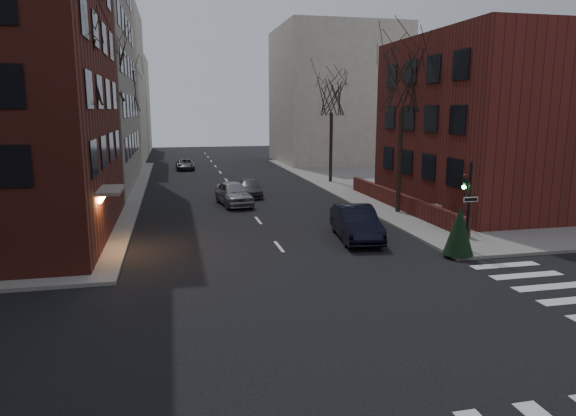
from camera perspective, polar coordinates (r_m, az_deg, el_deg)
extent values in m
plane|color=black|center=(13.64, 9.79, -17.26)|extent=(160.00, 160.00, 0.00)
cube|color=gray|center=(53.54, 26.55, 2.96)|extent=(44.00, 44.00, 0.15)
cube|color=gray|center=(47.31, -29.21, 18.82)|extent=(18.00, 18.00, 28.00)
cube|color=#581D19|center=(36.84, 22.83, 8.65)|extent=(12.00, 14.00, 11.00)
cube|color=#581D19|center=(33.69, 12.18, 0.82)|extent=(0.35, 16.00, 1.00)
cube|color=beige|center=(66.90, -22.04, 12.35)|extent=(14.00, 16.00, 18.00)
cube|color=beige|center=(64.20, 5.34, 12.28)|extent=(14.00, 14.00, 16.00)
cube|color=beige|center=(83.47, -18.71, 10.74)|extent=(10.00, 12.00, 14.00)
cylinder|color=black|center=(24.16, 19.43, 0.13)|extent=(0.14, 0.14, 4.00)
cylinder|color=black|center=(24.57, 19.15, -4.23)|extent=(0.44, 0.44, 0.20)
imported|color=black|center=(23.89, 19.05, 2.11)|extent=(0.16, 0.20, 1.00)
sphere|color=#19FF4C|center=(23.81, 18.98, 2.21)|extent=(0.18, 0.18, 0.18)
cube|color=white|center=(24.00, 19.64, 0.90)|extent=(0.70, 0.03, 0.22)
cylinder|color=#2D231C|center=(25.56, -21.75, 3.54)|extent=(0.28, 0.28, 6.65)
cylinder|color=#2D231C|center=(37.39, -18.98, 6.09)|extent=(0.28, 0.28, 7.00)
cylinder|color=#2D231C|center=(51.32, -17.33, 6.94)|extent=(0.28, 0.28, 6.30)
cylinder|color=#2D231C|center=(32.23, 12.30, 5.12)|extent=(0.28, 0.28, 6.30)
cylinder|color=#2D231C|center=(45.27, 4.79, 6.71)|extent=(0.28, 0.28, 5.95)
cylinder|color=black|center=(33.40, -18.62, 4.74)|extent=(0.12, 0.12, 6.00)
sphere|color=#FFA54C|center=(33.24, -18.94, 10.06)|extent=(0.36, 0.36, 0.36)
cylinder|color=black|center=(53.28, -16.51, 6.95)|extent=(0.12, 0.12, 6.00)
sphere|color=#FFA54C|center=(53.18, -16.69, 10.28)|extent=(0.36, 0.36, 0.36)
imported|color=black|center=(25.81, 7.56, -1.65)|extent=(2.37, 5.25, 1.67)
imported|color=gray|center=(35.03, -6.05, 1.64)|extent=(2.49, 4.92, 1.61)
imported|color=#3A3A3F|center=(38.53, -4.27, 2.24)|extent=(2.07, 4.40, 1.24)
imported|color=#45444A|center=(56.66, -11.37, 4.78)|extent=(1.97, 4.18, 1.15)
cube|color=white|center=(30.61, 16.18, -0.44)|extent=(0.49, 0.63, 0.93)
cone|color=black|center=(23.56, 18.49, -2.35)|extent=(1.72, 1.72, 2.17)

